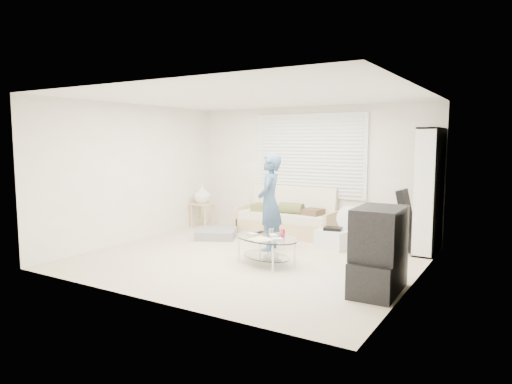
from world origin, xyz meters
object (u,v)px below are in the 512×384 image
Objects in this scene: bookshelf at (429,191)px; coffee_table at (266,242)px; futon_sofa at (288,219)px; tv_unit at (378,251)px.

bookshelf reaches higher than coffee_table.
futon_sofa reaches higher than coffee_table.
futon_sofa is 3.50m from tv_unit.
futon_sofa is 1.86× the size of tv_unit.
bookshelf is at bearing -1.64° from futon_sofa.
tv_unit is at bearing -12.27° from coffee_table.
coffee_table is (-1.92, -1.98, -0.69)m from bookshelf.
tv_unit is (2.49, -2.45, 0.19)m from futon_sofa.
bookshelf is 2.43m from tv_unit.
futon_sofa is 2.71m from bookshelf.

